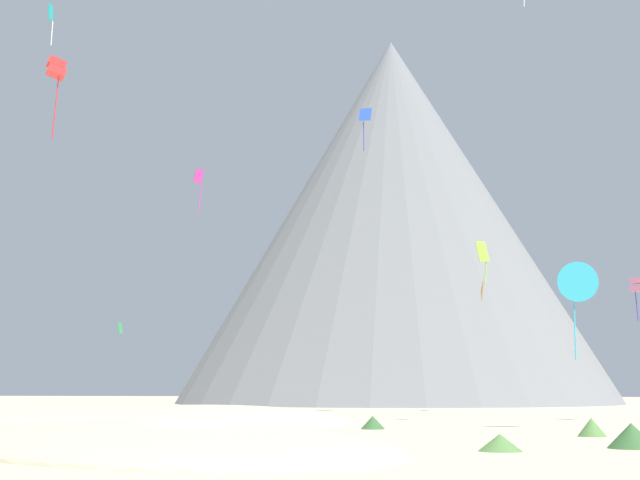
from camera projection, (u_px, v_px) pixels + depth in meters
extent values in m
plane|color=beige|center=(209.00, 448.00, 35.05)|extent=(400.00, 400.00, 0.00)
ellipsoid|color=beige|center=(83.00, 433.00, 46.65)|extent=(23.83, 23.45, 2.25)
ellipsoid|color=beige|center=(146.00, 446.00, 36.17)|extent=(30.67, 30.32, 1.95)
ellipsoid|color=beige|center=(198.00, 424.00, 57.11)|extent=(26.47, 25.56, 2.48)
cone|color=#386633|center=(102.00, 416.00, 60.27)|extent=(3.02, 3.02, 0.90)
cone|color=#568442|center=(592.00, 427.00, 42.93)|extent=(1.83, 1.83, 0.90)
cone|color=#568442|center=(500.00, 443.00, 33.00)|extent=(2.31, 2.31, 0.64)
cone|color=#386633|center=(373.00, 422.00, 50.62)|extent=(1.96, 1.96, 0.75)
cone|color=#386633|center=(632.00, 436.00, 34.56)|extent=(2.41, 2.41, 0.98)
cone|color=slate|center=(393.00, 216.00, 139.41)|extent=(92.55, 92.55, 57.71)
cone|color=slate|center=(462.00, 333.00, 131.07)|extent=(52.78, 52.78, 20.70)
cube|color=pink|center=(639.00, 288.00, 62.86)|extent=(1.33, 1.33, 0.49)
cube|color=pink|center=(639.00, 280.00, 62.95)|extent=(1.33, 1.33, 0.49)
cylinder|color=#5138B2|center=(637.00, 306.00, 62.70)|extent=(0.16, 0.12, 2.15)
cube|color=teal|center=(51.00, 12.00, 72.96)|extent=(0.35, 0.79, 1.54)
cylinder|color=white|center=(52.00, 33.00, 72.62)|extent=(0.17, 0.35, 2.19)
cone|color=orange|center=(482.00, 291.00, 86.65)|extent=(0.49, 2.51, 2.51)
cube|color=blue|center=(365.00, 114.00, 74.49)|extent=(1.11, 0.59, 1.23)
cylinder|color=#5138B2|center=(364.00, 136.00, 74.21)|extent=(0.12, 0.27, 2.55)
cone|color=#33BCDB|center=(578.00, 282.00, 51.05)|extent=(2.32, 0.36, 2.31)
cylinder|color=#33BCDB|center=(575.00, 331.00, 50.64)|extent=(0.14, 0.42, 3.29)
cube|color=red|center=(56.00, 72.00, 60.54)|extent=(1.75, 1.73, 0.88)
cube|color=red|center=(57.00, 64.00, 60.63)|extent=(1.75, 1.73, 0.88)
cylinder|color=red|center=(55.00, 107.00, 60.12)|extent=(0.32, 0.11, 4.42)
cube|color=#D1339E|center=(199.00, 176.00, 80.29)|extent=(0.90, 0.66, 1.31)
cylinder|color=#D1339E|center=(200.00, 199.00, 79.91)|extent=(0.25, 0.44, 2.99)
cube|color=green|center=(120.00, 328.00, 88.41)|extent=(0.30, 0.88, 1.08)
cube|color=#8CD133|center=(482.00, 252.00, 62.04)|extent=(0.97, 0.73, 1.51)
cylinder|color=#8CD133|center=(485.00, 273.00, 61.75)|extent=(0.22, 0.18, 1.56)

